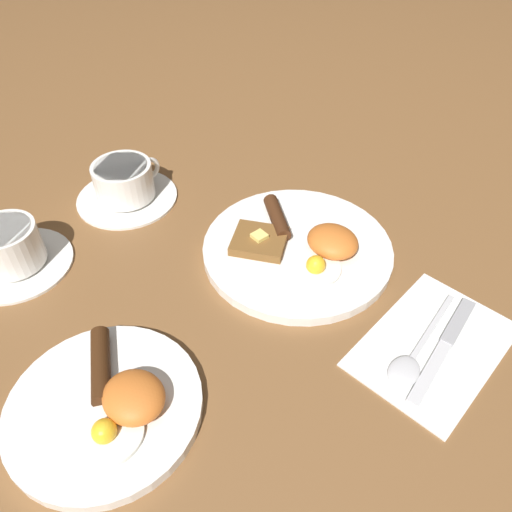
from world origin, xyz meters
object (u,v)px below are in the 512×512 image
(teacup_near, at_px, (125,185))
(knife, at_px, (447,342))
(breakfast_plate_far, at_px, (110,406))
(breakfast_plate_near, at_px, (299,248))
(teacup_far, at_px, (10,250))
(spoon, at_px, (410,362))

(teacup_near, xyz_separation_m, knife, (-0.55, -0.07, -0.02))
(breakfast_plate_far, bearing_deg, breakfast_plate_near, -89.32)
(breakfast_plate_near, height_order, teacup_far, teacup_far)
(breakfast_plate_near, xyz_separation_m, teacup_far, (0.30, 0.29, 0.02))
(teacup_far, bearing_deg, knife, -152.24)
(teacup_far, distance_m, spoon, 0.57)
(teacup_near, height_order, knife, teacup_near)
(breakfast_plate_near, bearing_deg, teacup_near, 15.73)
(knife, bearing_deg, teacup_far, -67.49)
(teacup_near, distance_m, spoon, 0.53)
(teacup_near, height_order, spoon, teacup_near)
(breakfast_plate_far, distance_m, teacup_far, 0.30)
(breakfast_plate_near, distance_m, knife, 0.24)
(teacup_near, distance_m, knife, 0.55)
(breakfast_plate_far, bearing_deg, knife, -125.54)
(breakfast_plate_far, height_order, teacup_far, teacup_far)
(breakfast_plate_near, relative_size, teacup_far, 1.77)
(breakfast_plate_near, distance_m, breakfast_plate_far, 0.35)
(breakfast_plate_near, relative_size, teacup_near, 1.68)
(spoon, bearing_deg, teacup_near, -92.63)
(breakfast_plate_near, bearing_deg, spoon, 162.80)
(breakfast_plate_near, xyz_separation_m, spoon, (-0.22, 0.07, -0.00))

